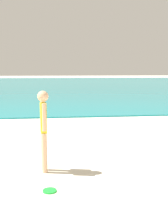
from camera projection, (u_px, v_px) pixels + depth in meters
water at (60, 84)px, 41.28m from camera, size 160.00×60.00×0.06m
person_standing at (44, 126)px, 5.43m from camera, size 0.22×0.38×1.65m
frisbee at (50, 191)px, 4.64m from camera, size 0.24×0.24×0.03m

